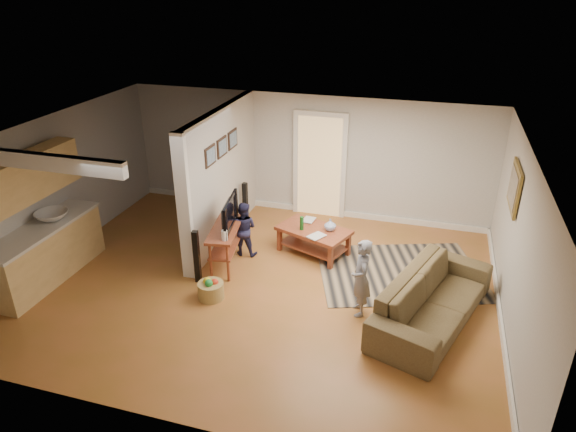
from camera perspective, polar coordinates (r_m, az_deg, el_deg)
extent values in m
plane|color=brown|center=(8.53, -3.17, -7.54)|extent=(7.50, 7.50, 0.00)
cube|color=#B1AEAA|center=(10.59, 2.06, 6.74)|extent=(7.50, 0.04, 2.50)
cube|color=#B1AEAA|center=(9.77, -24.64, 2.71)|extent=(0.04, 6.00, 2.50)
cube|color=#B1AEAA|center=(7.64, 24.22, -3.33)|extent=(0.04, 6.00, 2.50)
cube|color=white|center=(7.48, -3.63, 8.76)|extent=(7.50, 6.00, 0.04)
cube|color=#B1AEAA|center=(9.58, -7.28, 4.49)|extent=(0.15, 3.10, 2.50)
cube|color=white|center=(8.30, -11.46, 0.78)|extent=(0.22, 0.10, 2.50)
cube|color=white|center=(11.00, 1.92, 0.81)|extent=(7.50, 0.04, 0.12)
cube|color=white|center=(8.23, 22.53, -10.61)|extent=(0.04, 6.00, 0.12)
cube|color=#D8B272|center=(10.54, 3.54, 5.46)|extent=(0.90, 0.06, 2.10)
cube|color=tan|center=(9.35, -25.29, -3.85)|extent=(0.60, 2.20, 0.90)
cube|color=beige|center=(9.15, -25.83, -1.28)|extent=(0.64, 2.24, 0.05)
cube|color=tan|center=(8.84, -26.99, 3.85)|extent=(0.35, 2.00, 0.70)
imported|color=silver|center=(9.34, -24.69, -0.35)|extent=(0.54, 0.54, 0.19)
cube|color=black|center=(8.79, -8.65, 6.63)|extent=(0.03, 0.40, 0.34)
cube|color=black|center=(9.22, -7.37, 7.61)|extent=(0.03, 0.40, 0.34)
cube|color=black|center=(9.66, -6.19, 8.49)|extent=(0.03, 0.40, 0.34)
cube|color=olive|center=(8.34, 23.88, 2.91)|extent=(0.04, 0.90, 0.68)
cube|color=black|center=(9.02, 12.29, -6.13)|extent=(3.18, 2.73, 0.01)
imported|color=#463F23|center=(8.00, 15.50, -11.08)|extent=(1.75, 2.70, 0.73)
cube|color=maroon|center=(9.21, 2.89, -1.60)|extent=(1.43, 1.13, 0.06)
cube|color=silver|center=(9.21, 2.89, -1.57)|extent=(0.89, 0.69, 0.02)
cube|color=maroon|center=(9.35, 2.85, -3.25)|extent=(1.30, 0.99, 0.03)
cube|color=maroon|center=(9.39, -0.94, -2.57)|extent=(0.09, 0.09, 0.46)
cube|color=maroon|center=(8.84, 4.74, -4.60)|extent=(0.09, 0.09, 0.46)
cube|color=maroon|center=(9.81, 1.16, -1.29)|extent=(0.09, 0.09, 0.46)
cube|color=maroon|center=(9.28, 6.71, -3.14)|extent=(0.09, 0.09, 0.46)
imported|color=#26468D|center=(9.16, 4.68, -1.58)|extent=(0.27, 0.27, 0.22)
cylinder|color=#124F18|center=(9.10, 1.54, -0.81)|extent=(0.07, 0.07, 0.25)
imported|color=#998C4C|center=(9.52, 1.72, -0.42)|extent=(0.24, 0.30, 0.03)
imported|color=#66594C|center=(8.99, 2.69, -2.09)|extent=(0.35, 0.38, 0.02)
cube|color=maroon|center=(8.76, -7.02, -1.45)|extent=(0.63, 1.22, 0.05)
cube|color=maroon|center=(8.91, -6.91, -3.28)|extent=(0.56, 1.11, 0.03)
cylinder|color=maroon|center=(8.54, -8.60, -4.99)|extent=(0.05, 0.05, 0.71)
cylinder|color=maroon|center=(9.39, -7.09, -1.92)|extent=(0.05, 0.05, 0.71)
cylinder|color=maroon|center=(8.47, -6.70, -5.13)|extent=(0.05, 0.05, 0.71)
cylinder|color=maroon|center=(9.33, -5.36, -2.02)|extent=(0.05, 0.05, 0.71)
imported|color=black|center=(8.75, -6.91, -1.32)|extent=(0.28, 0.94, 0.54)
cylinder|color=white|center=(8.32, -7.08, -2.15)|extent=(0.10, 0.10, 0.17)
cube|color=black|center=(8.49, -10.10, -4.48)|extent=(0.10, 0.10, 0.93)
cube|color=black|center=(10.31, -4.76, 1.35)|extent=(0.10, 0.10, 0.90)
cylinder|color=olive|center=(8.21, -8.56, -8.19)|extent=(0.41, 0.41, 0.27)
sphere|color=red|center=(8.14, -8.17, -7.34)|extent=(0.12, 0.12, 0.12)
sphere|color=yellow|center=(8.16, -8.98, -7.16)|extent=(0.12, 0.12, 0.12)
sphere|color=green|center=(8.08, -8.79, -7.39)|extent=(0.12, 0.12, 0.12)
imported|color=gray|center=(7.95, 7.84, -10.54)|extent=(0.41, 0.51, 1.21)
imported|color=#202144|center=(9.42, -4.85, -4.17)|extent=(0.51, 0.41, 1.01)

